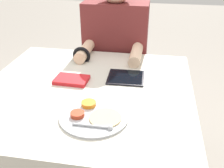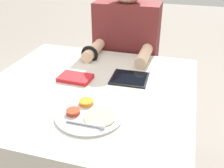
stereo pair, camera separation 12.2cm
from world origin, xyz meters
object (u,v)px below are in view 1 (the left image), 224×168
thali_tray (94,115)px  person_diner (115,68)px  red_notebook (72,80)px  tablet_device (126,77)px

thali_tray → person_diner: (-0.05, 0.85, -0.18)m
thali_tray → person_diner: bearing=93.1°
thali_tray → red_notebook: 0.34m
thali_tray → red_notebook: size_ratio=1.65×
red_notebook → tablet_device: (0.28, 0.09, -0.00)m
tablet_device → red_notebook: bearing=-162.5°
person_diner → thali_tray: bearing=-86.9°
red_notebook → person_diner: size_ratio=0.14×
person_diner → red_notebook: bearing=-104.2°
thali_tray → red_notebook: (-0.19, 0.29, 0.00)m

